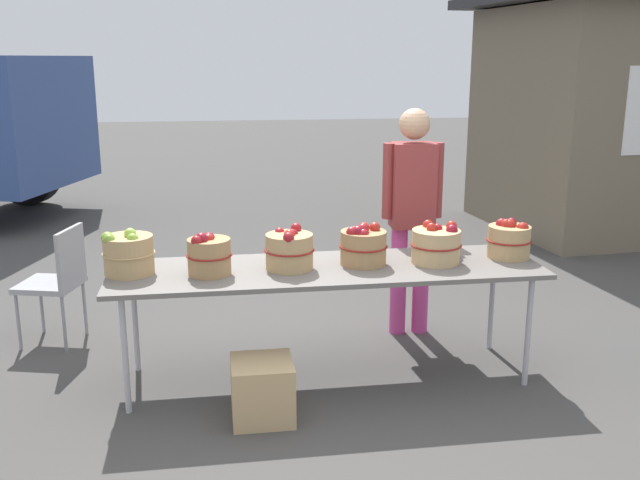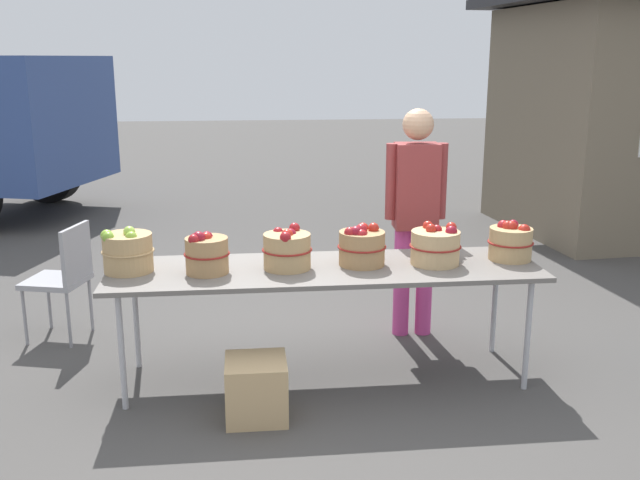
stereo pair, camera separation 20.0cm
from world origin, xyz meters
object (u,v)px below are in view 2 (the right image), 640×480
Objects in this scene: apple_basket_red_3 at (435,246)px; apple_basket_red_4 at (511,242)px; apple_basket_green_0 at (127,252)px; produce_crate at (256,389)px; apple_basket_red_1 at (287,250)px; folding_chair at (64,273)px; market_table at (325,273)px; apple_basket_red_2 at (362,246)px; apple_basket_red_0 at (206,253)px; vendor_adult at (415,205)px.

apple_basket_red_3 is 1.12× the size of apple_basket_red_4.
apple_basket_green_0 is 0.91× the size of produce_crate.
apple_basket_red_1 is 0.89× the size of produce_crate.
apple_basket_green_0 is at bearing 50.61° from folding_chair.
market_table is 8.70× the size of apple_basket_red_2.
produce_crate is (0.76, -0.52, -0.70)m from apple_basket_green_0.
apple_basket_red_0 is (0.48, -0.08, -0.00)m from apple_basket_green_0.
vendor_adult is at bearing 18.72° from apple_basket_green_0.
market_table is at bearing -179.67° from apple_basket_red_3.
apple_basket_green_0 is 2.43m from apple_basket_red_4.
produce_crate is (-1.20, -1.19, -0.81)m from vendor_adult.
apple_basket_red_3 reaches higher than apple_basket_red_4.
apple_basket_red_4 is (1.95, 0.10, -0.01)m from apple_basket_red_0.
apple_basket_red_4 reaches higher than folding_chair.
apple_basket_red_1 is at bearing 38.38° from vendor_adult.
folding_chair is (-0.60, 0.84, -0.37)m from apple_basket_green_0.
apple_basket_red_0 reaches higher than market_table.
apple_basket_red_0 reaches higher than produce_crate.
apple_basket_red_2 is 2.25m from folding_chair.
vendor_adult is (0.98, 0.70, 0.12)m from apple_basket_red_1.
apple_basket_red_3 is (0.94, 0.01, -0.00)m from apple_basket_red_1.
apple_basket_red_3 is at bearing -174.76° from apple_basket_red_4.
vendor_adult reaches higher than apple_basket_red_2.
apple_basket_red_1 reaches higher than apple_basket_red_4.
apple_basket_red_0 is 0.50m from apple_basket_red_1.
apple_basket_red_4 is at bearing 0.30° from apple_basket_green_0.
apple_basket_red_0 reaches higher than apple_basket_red_3.
apple_basket_red_2 is (0.23, 0.03, 0.16)m from market_table.
apple_basket_green_0 is at bearing 170.00° from apple_basket_red_0.
apple_basket_green_0 is at bearing 178.98° from apple_basket_red_3.
apple_basket_red_0 reaches higher than apple_basket_red_2.
apple_basket_red_3 is at bearing 0.35° from apple_basket_red_1.
produce_crate is at bearing -57.57° from apple_basket_red_0.
apple_basket_green_0 is 0.49m from apple_basket_red_0.
produce_crate is at bearing -133.17° from market_table.
market_table is at bearing 0.40° from apple_basket_red_1.
apple_basket_red_4 is at bearing 17.76° from produce_crate.
apple_basket_red_1 is 0.37× the size of folding_chair.
apple_basket_red_1 is at bearing -177.93° from apple_basket_red_4.
folding_chair reaches higher than produce_crate.
vendor_adult is 4.79× the size of produce_crate.
apple_basket_red_2 is at bearing -0.43° from apple_basket_green_0.
market_table is at bearing -173.34° from apple_basket_red_2.
apple_basket_green_0 is 2.07m from vendor_adult.
vendor_adult is at bearing 43.42° from market_table.
apple_basket_red_2 is at bearing 36.62° from produce_crate.
folding_chair is at bearing 125.47° from apple_basket_green_0.
apple_basket_red_3 is at bearing 0.33° from market_table.
apple_basket_red_2 is at bearing 6.66° from market_table.
market_table is at bearing 79.25° from folding_chair.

